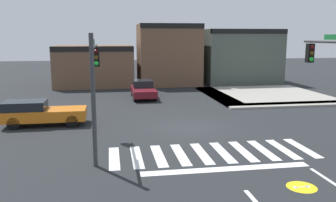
% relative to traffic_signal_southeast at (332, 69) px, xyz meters
% --- Properties ---
extents(ground_plane, '(120.00, 120.00, 0.00)m').
position_rel_traffic_signal_southeast_xyz_m(ground_plane, '(-5.55, 4.52, -3.66)').
color(ground_plane, '#232628').
extents(crosswalk_near, '(9.14, 2.93, 0.01)m').
position_rel_traffic_signal_southeast_xyz_m(crosswalk_near, '(-5.55, 0.02, -3.65)').
color(crosswalk_near, silver).
rests_on(crosswalk_near, ground_plane).
extents(bike_detector_marking, '(1.04, 1.04, 0.01)m').
position_rel_traffic_signal_southeast_xyz_m(bike_detector_marking, '(-3.54, -4.04, -3.65)').
color(bike_detector_marking, yellow).
rests_on(bike_detector_marking, ground_plane).
extents(curb_corner_northeast, '(10.00, 10.60, 0.15)m').
position_rel_traffic_signal_southeast_xyz_m(curb_corner_northeast, '(2.94, 13.94, -3.58)').
color(curb_corner_northeast, '#9E998E').
rests_on(curb_corner_northeast, ground_plane).
extents(storefront_row, '(24.00, 6.64, 6.43)m').
position_rel_traffic_signal_southeast_xyz_m(storefront_row, '(-2.89, 23.56, -0.85)').
color(storefront_row, brown).
rests_on(storefront_row, ground_plane).
extents(traffic_signal_southeast, '(0.32, 4.15, 5.39)m').
position_rel_traffic_signal_southeast_xyz_m(traffic_signal_southeast, '(0.00, 0.00, 0.00)').
color(traffic_signal_southeast, '#383A3D').
rests_on(traffic_signal_southeast, ground_plane).
extents(traffic_signal_southwest, '(0.32, 5.29, 5.27)m').
position_rel_traffic_signal_southeast_xyz_m(traffic_signal_southwest, '(-10.64, 1.27, -0.08)').
color(traffic_signal_southwest, '#383A3D').
rests_on(traffic_signal_southwest, ground_plane).
extents(car_orange, '(4.67, 1.83, 1.46)m').
position_rel_traffic_signal_southeast_xyz_m(car_orange, '(-14.06, 6.51, -2.89)').
color(car_orange, orange).
rests_on(car_orange, ground_plane).
extents(car_maroon, '(1.88, 4.48, 1.45)m').
position_rel_traffic_signal_southeast_xyz_m(car_maroon, '(-7.24, 15.01, -2.93)').
color(car_maroon, maroon).
rests_on(car_maroon, ground_plane).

